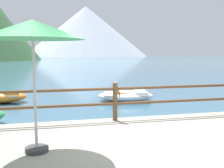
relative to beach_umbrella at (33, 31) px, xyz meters
name	(u,v)px	position (x,y,z in m)	size (l,w,h in m)	color
ground_plane	(60,65)	(1.82, 40.20, -2.45)	(200.00, 200.00, 0.00)	#38607A
dock_railing	(115,97)	(1.82, 1.75, -1.46)	(23.92, 0.12, 0.95)	brown
beach_umbrella	(33,31)	(0.00, 0.00, 0.00)	(1.70, 1.70, 2.24)	#B2B2B7
pedal_boat_0	(126,95)	(3.42, 6.34, -2.20)	(2.62, 1.85, 0.81)	white
distant_peak	(86,31)	(18.40, 133.86, 10.30)	(63.07, 63.07, 25.49)	#A8B2C1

